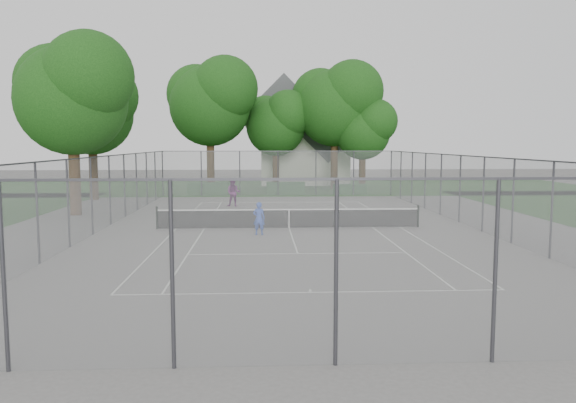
{
  "coord_description": "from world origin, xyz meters",
  "views": [
    {
      "loc": [
        -1.39,
        -27.09,
        4.16
      ],
      "look_at": [
        0.0,
        1.0,
        1.2
      ],
      "focal_mm": 35.0,
      "sensor_mm": 36.0,
      "label": 1
    }
  ],
  "objects_px": {
    "tennis_net": "(289,218)",
    "house": "(304,141)",
    "girl_player": "(259,218)",
    "woman_player": "(233,193)"
  },
  "relations": [
    {
      "from": "tennis_net",
      "to": "house",
      "type": "distance_m",
      "value": 30.23
    },
    {
      "from": "house",
      "to": "woman_player",
      "type": "relative_size",
      "value": 5.81
    },
    {
      "from": "house",
      "to": "woman_player",
      "type": "distance_m",
      "value": 21.58
    },
    {
      "from": "tennis_net",
      "to": "girl_player",
      "type": "height_order",
      "value": "girl_player"
    },
    {
      "from": "woman_player",
      "to": "tennis_net",
      "type": "bearing_deg",
      "value": -61.18
    },
    {
      "from": "tennis_net",
      "to": "house",
      "type": "height_order",
      "value": "house"
    },
    {
      "from": "tennis_net",
      "to": "house",
      "type": "xyz_separation_m",
      "value": [
        3.0,
        29.84,
        3.8
      ]
    },
    {
      "from": "house",
      "to": "girl_player",
      "type": "distance_m",
      "value": 32.27
    },
    {
      "from": "house",
      "to": "girl_player",
      "type": "height_order",
      "value": "house"
    },
    {
      "from": "tennis_net",
      "to": "girl_player",
      "type": "distance_m",
      "value": 2.43
    }
  ]
}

